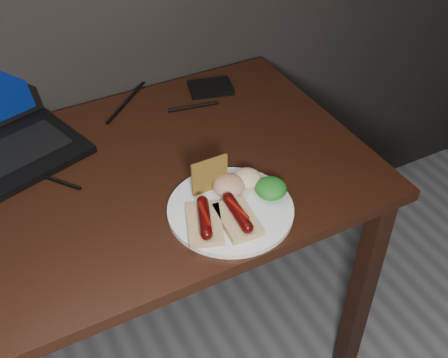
% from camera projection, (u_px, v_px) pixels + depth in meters
% --- Properties ---
extents(desk, '(1.40, 0.70, 0.75)m').
position_uv_depth(desk, '(78.00, 224.00, 1.31)').
color(desk, black).
rests_on(desk, ground).
extents(hard_drive, '(0.14, 0.11, 0.02)m').
position_uv_depth(hard_drive, '(211.00, 88.00, 1.58)').
color(hard_drive, black).
rests_on(hard_drive, desk).
extents(desk_cables, '(0.93, 0.37, 0.01)m').
position_uv_depth(desk_cables, '(59.00, 148.00, 1.37)').
color(desk_cables, black).
rests_on(desk_cables, desk).
extents(plate, '(0.35, 0.35, 0.01)m').
position_uv_depth(plate, '(231.00, 210.00, 1.21)').
color(plate, white).
rests_on(plate, desk).
extents(bread_sausage_left, '(0.11, 0.13, 0.04)m').
position_uv_depth(bread_sausage_left, '(205.00, 221.00, 1.15)').
color(bread_sausage_left, '#DBC180').
rests_on(bread_sausage_left, plate).
extents(bread_sausage_center, '(0.08, 0.12, 0.04)m').
position_uv_depth(bread_sausage_center, '(238.00, 217.00, 1.16)').
color(bread_sausage_center, '#DBC180').
rests_on(bread_sausage_center, plate).
extents(crispbread, '(0.08, 0.01, 0.08)m').
position_uv_depth(crispbread, '(209.00, 175.00, 1.22)').
color(crispbread, olive).
rests_on(crispbread, plate).
extents(salad_greens, '(0.07, 0.07, 0.04)m').
position_uv_depth(salad_greens, '(271.00, 188.00, 1.22)').
color(salad_greens, '#125B19').
rests_on(salad_greens, plate).
extents(salsa_mound, '(0.07, 0.07, 0.04)m').
position_uv_depth(salsa_mound, '(229.00, 186.00, 1.23)').
color(salsa_mound, maroon).
rests_on(salsa_mound, plate).
extents(coleslaw_mound, '(0.06, 0.06, 0.04)m').
position_uv_depth(coleslaw_mound, '(247.00, 178.00, 1.25)').
color(coleslaw_mound, silver).
rests_on(coleslaw_mound, plate).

